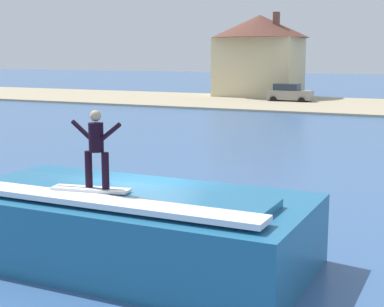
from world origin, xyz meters
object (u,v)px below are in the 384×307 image
(house_with_chimney, at_px, (259,50))
(surfer, at_px, (96,145))
(surfboard, at_px, (91,189))
(wave_crest, at_px, (129,227))
(car_near_shore, at_px, (289,93))

(house_with_chimney, bearing_deg, surfer, -74.68)
(surfboard, xyz_separation_m, surfer, (0.14, 0.05, 0.98))
(surfboard, bearing_deg, house_with_chimney, 105.15)
(surfboard, bearing_deg, wave_crest, 55.92)
(car_near_shore, bearing_deg, surfboard, -79.14)
(surfboard, height_order, surfer, surfer)
(car_near_shore, distance_m, house_with_chimney, 8.60)
(wave_crest, height_order, surfer, surfer)
(surfer, height_order, house_with_chimney, house_with_chimney)
(surfer, bearing_deg, surfboard, -161.78)
(wave_crest, relative_size, surfboard, 4.56)
(wave_crest, relative_size, surfer, 4.82)
(wave_crest, distance_m, surfboard, 1.32)
(surfer, bearing_deg, car_near_shore, 101.05)
(wave_crest, relative_size, car_near_shore, 1.89)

